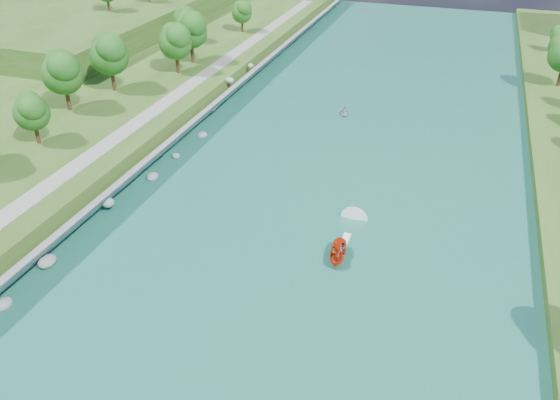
% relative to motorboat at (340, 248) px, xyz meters
% --- Properties ---
extents(ground, '(260.00, 260.00, 0.00)m').
position_rel_motorboat_xyz_m(ground, '(-5.48, -5.02, -0.91)').
color(ground, '#2D5119').
rests_on(ground, ground).
extents(river_water, '(55.00, 240.00, 0.10)m').
position_rel_motorboat_xyz_m(river_water, '(-5.48, 14.98, -0.86)').
color(river_water, '#16574A').
rests_on(river_water, ground).
extents(berm_west, '(45.00, 240.00, 3.50)m').
position_rel_motorboat_xyz_m(berm_west, '(-55.48, 14.98, 0.84)').
color(berm_west, '#2D5119').
rests_on(berm_west, ground).
extents(ridge_west, '(60.00, 120.00, 9.00)m').
position_rel_motorboat_xyz_m(ridge_west, '(-87.98, 89.98, 3.59)').
color(ridge_west, '#2D5119').
rests_on(ridge_west, ground).
extents(riprap_bank, '(5.17, 236.00, 4.54)m').
position_rel_motorboat_xyz_m(riprap_bank, '(-31.31, 13.53, 0.87)').
color(riprap_bank, slate).
rests_on(riprap_bank, ground).
extents(riverside_path, '(3.00, 200.00, 0.10)m').
position_rel_motorboat_xyz_m(riverside_path, '(-37.98, 14.98, 2.64)').
color(riverside_path, gray).
rests_on(riverside_path, berm_west).
extents(trees_west, '(16.33, 151.95, 13.14)m').
position_rel_motorboat_xyz_m(trees_west, '(-48.20, 5.04, 8.21)').
color(trees_west, '#185215').
rests_on(trees_west, berm_west).
extents(motorboat, '(3.60, 19.22, 2.07)m').
position_rel_motorboat_xyz_m(motorboat, '(0.00, 0.00, 0.00)').
color(motorboat, red).
rests_on(motorboat, river_water).
extents(raft, '(2.85, 3.50, 1.53)m').
position_rel_motorboat_xyz_m(raft, '(-9.11, 40.73, -0.45)').
color(raft, '#97989F').
rests_on(raft, river_water).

